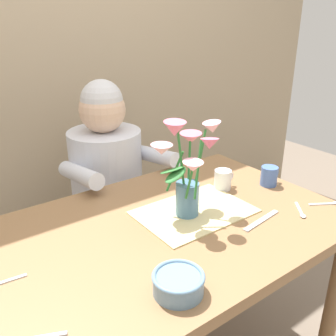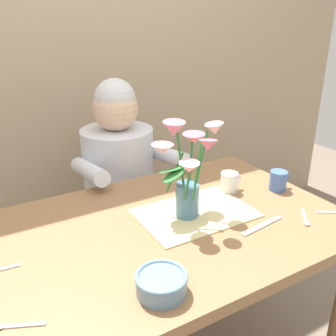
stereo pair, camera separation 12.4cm
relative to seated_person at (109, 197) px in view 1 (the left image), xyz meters
The scene contains 11 objects.
wood_panel_backdrop 0.82m from the seated_person, 100.17° to the left, with size 4.00×0.10×2.50m, color tan.
dining_table 0.63m from the seated_person, 97.20° to the right, with size 1.20×0.80×0.74m.
seated_person is the anchor object (origin of this frame).
striped_placemat 0.63m from the seated_person, 86.89° to the right, with size 0.40×0.28×0.01m, color beige.
flower_vase 0.70m from the seated_person, 90.18° to the right, with size 0.25×0.26×0.35m.
ceramic_bowl 0.96m from the seated_person, 106.61° to the right, with size 0.14×0.14×0.06m.
dinner_knife 0.83m from the seated_person, 77.27° to the right, with size 0.19×0.02×0.01m, color silver.
coffee_cup 0.62m from the seated_person, 64.24° to the right, with size 0.09×0.07×0.08m.
ceramic_mug 0.78m from the seated_person, 54.77° to the right, with size 0.09×0.07×0.08m.
spoon_1 0.92m from the seated_person, 68.22° to the right, with size 0.09×0.10×0.01m.
spoon_3 1.00m from the seated_person, 60.90° to the right, with size 0.11×0.08×0.01m.
Camera 1 is at (-0.66, -0.87, 1.40)m, focal length 39.80 mm.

